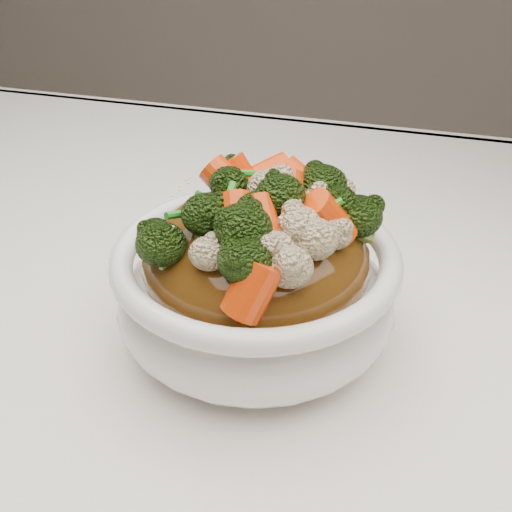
% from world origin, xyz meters
% --- Properties ---
extents(tablecloth, '(1.20, 0.80, 0.04)m').
position_xyz_m(tablecloth, '(0.00, 0.00, 0.73)').
color(tablecloth, white).
rests_on(tablecloth, dining_table).
extents(bowl, '(0.22, 0.22, 0.08)m').
position_xyz_m(bowl, '(0.06, -0.06, 0.79)').
color(bowl, white).
rests_on(bowl, tablecloth).
extents(sauce_base, '(0.18, 0.18, 0.09)m').
position_xyz_m(sauce_base, '(0.06, -0.06, 0.82)').
color(sauce_base, '#4F2E0D').
rests_on(sauce_base, bowl).
extents(carrots, '(0.18, 0.18, 0.05)m').
position_xyz_m(carrots, '(0.06, -0.06, 0.87)').
color(carrots, '#EB4107').
rests_on(carrots, sauce_base).
extents(broccoli, '(0.18, 0.18, 0.04)m').
position_xyz_m(broccoli, '(0.06, -0.06, 0.87)').
color(broccoli, black).
rests_on(broccoli, sauce_base).
extents(cauliflower, '(0.18, 0.18, 0.03)m').
position_xyz_m(cauliflower, '(0.06, -0.06, 0.87)').
color(cauliflower, beige).
rests_on(cauliflower, sauce_base).
extents(scallions, '(0.13, 0.13, 0.02)m').
position_xyz_m(scallions, '(0.06, -0.06, 0.87)').
color(scallions, '#22811D').
rests_on(scallions, sauce_base).
extents(sesame_seeds, '(0.16, 0.16, 0.01)m').
position_xyz_m(sesame_seeds, '(0.06, -0.06, 0.87)').
color(sesame_seeds, beige).
rests_on(sesame_seeds, sauce_base).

